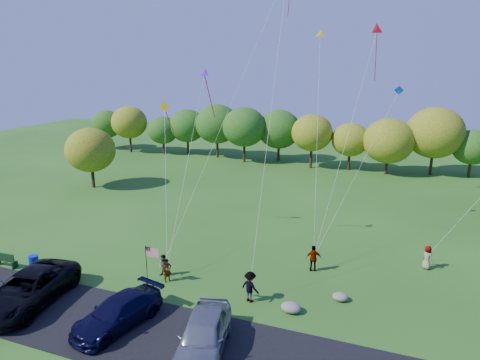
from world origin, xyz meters
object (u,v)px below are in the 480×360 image
object	(u,v)px
flyer_a	(167,270)
flyer_c	(250,287)
minivan_dark	(28,289)
flyer_e	(427,257)
minivan_silver	(203,335)
park_bench	(4,259)
minivan_navy	(118,313)
flyer_d	(314,258)
flyer_b	(164,266)
trash_barrel	(34,262)

from	to	relation	value
flyer_a	flyer_c	bearing A→B (deg)	-57.78
minivan_dark	flyer_e	world-z (taller)	minivan_dark
minivan_silver	flyer_c	world-z (taller)	minivan_silver
minivan_silver	flyer_a	xyz separation A→B (m)	(-5.33, 5.70, -0.23)
flyer_c	park_bench	bearing A→B (deg)	24.17
park_bench	minivan_navy	bearing A→B (deg)	-17.77
minivan_dark	flyer_a	distance (m)	8.25
minivan_navy	flyer_d	bearing A→B (deg)	62.86
minivan_silver	park_bench	distance (m)	17.49
flyer_c	minivan_dark	bearing A→B (deg)	40.43
park_bench	flyer_e	bearing A→B (deg)	17.19
minivan_navy	flyer_e	world-z (taller)	flyer_e
minivan_navy	flyer_e	size ratio (longest dim) A/B	3.21
flyer_a	park_bench	bearing A→B (deg)	136.56
park_bench	flyer_b	bearing A→B (deg)	10.91
minivan_dark	flyer_a	bearing A→B (deg)	32.26
flyer_b	park_bench	distance (m)	11.58
minivan_silver	flyer_d	size ratio (longest dim) A/B	3.02
flyer_d	park_bench	xyz separation A→B (m)	(-20.47, -7.13, -0.35)
flyer_c	trash_barrel	distance (m)	15.61
minivan_dark	flyer_d	distance (m)	18.10
minivan_silver	flyer_c	distance (m)	5.36
flyer_a	park_bench	xyz separation A→B (m)	(-11.81, -2.25, -0.21)
minivan_navy	flyer_d	distance (m)	13.38
flyer_d	trash_barrel	xyz separation A→B (m)	(-18.32, -6.58, -0.45)
minivan_navy	flyer_b	world-z (taller)	minivan_navy
trash_barrel	flyer_c	bearing A→B (deg)	4.87
flyer_d	flyer_e	bearing A→B (deg)	-173.69
minivan_silver	flyer_d	world-z (taller)	minivan_silver
minivan_navy	flyer_e	distance (m)	20.82
minivan_silver	flyer_b	distance (m)	8.60
flyer_c	flyer_d	world-z (taller)	flyer_c
minivan_dark	minivan_navy	xyz separation A→B (m)	(6.31, 0.00, -0.16)
park_bench	minivan_dark	bearing A→B (deg)	-32.34
flyer_c	flyer_e	size ratio (longest dim) A/B	1.13
minivan_silver	flyer_e	size ratio (longest dim) A/B	3.31
flyer_a	flyer_b	distance (m)	0.80
minivan_dark	flyer_b	distance (m)	8.21
minivan_silver	minivan_dark	bearing A→B (deg)	165.19
minivan_dark	flyer_d	size ratio (longest dim) A/B	3.68
minivan_dark	minivan_navy	world-z (taller)	minivan_dark
flyer_d	minivan_dark	bearing A→B (deg)	17.61
minivan_silver	flyer_b	world-z (taller)	minivan_silver
minivan_navy	flyer_e	bearing A→B (deg)	52.91
minivan_silver	trash_barrel	world-z (taller)	minivan_silver
minivan_dark	trash_barrel	bearing A→B (deg)	124.55
flyer_a	trash_barrel	xyz separation A→B (m)	(-9.66, -1.69, -0.31)
flyer_b	park_bench	world-z (taller)	flyer_b
minivan_silver	minivan_navy	bearing A→B (deg)	163.16
trash_barrel	minivan_navy	bearing A→B (deg)	-20.68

